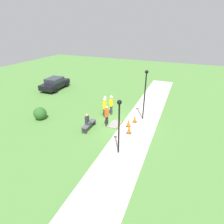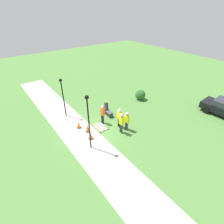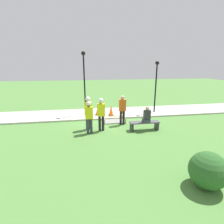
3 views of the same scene
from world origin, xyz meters
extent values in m
plane|color=#51843D|center=(0.00, 0.00, 0.00)|extent=(60.00, 60.00, 0.00)
cube|color=#BCB7AD|center=(0.00, -1.39, 0.05)|extent=(28.00, 2.78, 0.10)
cube|color=gray|center=(-0.18, 0.54, 0.03)|extent=(1.32, 0.86, 0.06)
cube|color=tan|center=(-0.84, 0.11, 0.15)|extent=(0.05, 0.05, 0.29)
cube|color=tan|center=(0.48, 0.11, 0.15)|extent=(0.05, 0.05, 0.29)
cube|color=tan|center=(-0.84, 0.97, 0.15)|extent=(0.05, 0.05, 0.29)
cube|color=tan|center=(0.48, 0.97, 0.15)|extent=(0.05, 0.05, 0.29)
cube|color=yellow|center=(-0.18, 0.11, 0.22)|extent=(1.32, 0.00, 0.04)
cube|color=black|center=(-1.09, -0.98, 0.11)|extent=(0.34, 0.34, 0.02)
cone|color=orange|center=(-1.09, -0.98, 0.45)|extent=(0.29, 0.29, 0.64)
cube|color=black|center=(-0.18, -0.64, 0.11)|extent=(0.34, 0.34, 0.02)
cone|color=orange|center=(-0.18, -0.64, 0.47)|extent=(0.29, 0.29, 0.69)
cube|color=black|center=(0.73, -0.90, 0.11)|extent=(0.34, 0.34, 0.02)
cone|color=orange|center=(0.73, -0.90, 0.43)|extent=(0.29, 0.29, 0.61)
cube|color=#2D2D33|center=(-2.32, 2.23, 0.21)|extent=(0.12, 0.40, 0.43)
cube|color=#2D2D33|center=(-0.86, 2.23, 0.21)|extent=(0.12, 0.40, 0.43)
cube|color=#4C4C51|center=(-1.59, 2.23, 0.46)|extent=(1.65, 0.44, 0.06)
cube|color=#383D47|center=(-1.68, 2.23, 0.58)|extent=(0.34, 0.44, 0.18)
cube|color=#2D2D33|center=(-1.68, 2.31, 0.92)|extent=(0.36, 0.20, 0.50)
sphere|color=tan|center=(-1.68, 2.31, 1.27)|extent=(0.21, 0.21, 0.21)
cylinder|color=#383D47|center=(1.37, 1.57, 0.43)|extent=(0.14, 0.14, 0.87)
cylinder|color=#383D47|center=(1.55, 1.57, 0.43)|extent=(0.14, 0.14, 0.87)
cube|color=yellow|center=(1.46, 1.57, 1.21)|extent=(0.40, 0.22, 0.69)
sphere|color=#A37A5B|center=(1.46, 1.57, 1.67)|extent=(0.23, 0.23, 0.23)
sphere|color=white|center=(1.46, 1.57, 1.73)|extent=(0.27, 0.27, 0.27)
cylinder|color=black|center=(0.69, 1.92, 0.42)|extent=(0.14, 0.14, 0.85)
cylinder|color=black|center=(0.87, 1.92, 0.42)|extent=(0.14, 0.14, 0.85)
cube|color=yellow|center=(0.78, 1.92, 1.18)|extent=(0.40, 0.22, 0.67)
sphere|color=tan|center=(0.78, 1.92, 1.64)|extent=(0.23, 0.23, 0.23)
sphere|color=white|center=(0.78, 1.92, 1.70)|extent=(0.26, 0.26, 0.26)
cylinder|color=#383D47|center=(1.35, 2.18, 0.40)|extent=(0.14, 0.14, 0.81)
cylinder|color=#383D47|center=(1.53, 2.18, 0.40)|extent=(0.14, 0.14, 0.81)
cube|color=yellow|center=(1.44, 2.18, 1.12)|extent=(0.40, 0.22, 0.64)
sphere|color=brown|center=(1.44, 2.18, 1.55)|extent=(0.22, 0.22, 0.22)
sphere|color=white|center=(1.44, 2.18, 1.61)|extent=(0.25, 0.25, 0.25)
cylinder|color=black|center=(-0.67, 1.12, 0.43)|extent=(0.14, 0.14, 0.87)
cylinder|color=black|center=(-0.49, 1.12, 0.43)|extent=(0.14, 0.14, 0.87)
cube|color=#E55B1E|center=(-0.58, 1.12, 1.21)|extent=(0.40, 0.22, 0.69)
sphere|color=tan|center=(-0.58, 1.12, 1.67)|extent=(0.23, 0.23, 0.23)
cylinder|color=black|center=(1.57, -1.39, 2.13)|extent=(0.10, 0.10, 4.06)
sphere|color=black|center=(1.57, -1.39, 4.25)|extent=(0.28, 0.28, 0.28)
cylinder|color=black|center=(-3.53, -1.05, 1.82)|extent=(0.10, 0.10, 3.44)
sphere|color=black|center=(-3.53, -1.05, 3.64)|extent=(0.28, 0.28, 0.28)
cube|color=black|center=(5.28, 11.14, 0.64)|extent=(4.24, 2.16, 0.63)
cube|color=#2D333D|center=(5.28, 11.14, 1.22)|extent=(2.17, 1.80, 0.53)
cylinder|color=black|center=(6.50, 12.17, 0.32)|extent=(0.66, 0.28, 0.64)
cylinder|color=black|center=(6.62, 10.28, 0.32)|extent=(0.66, 0.28, 0.64)
cylinder|color=black|center=(3.94, 12.01, 0.32)|extent=(0.66, 0.28, 0.64)
cylinder|color=black|center=(4.06, 10.12, 0.32)|extent=(0.66, 0.28, 0.64)
sphere|color=#2D6028|center=(-1.83, 7.00, 0.55)|extent=(1.11, 1.11, 1.11)
camera|label=1|loc=(-11.99, -4.15, 7.53)|focal=28.00mm
camera|label=2|loc=(10.15, -5.87, 9.19)|focal=28.00mm
camera|label=3|loc=(1.69, 10.96, 3.56)|focal=28.00mm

